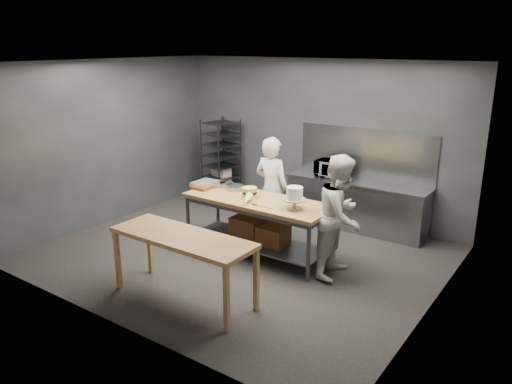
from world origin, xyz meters
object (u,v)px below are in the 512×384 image
microwave (331,169)px  speed_rack (221,161)px  work_table (258,220)px  chef_behind (272,189)px  chef_right (341,216)px  layer_cake (250,192)px  frosted_cake_stand (295,195)px  near_counter (183,242)px

microwave → speed_rack: bearing=-178.2°
work_table → speed_rack: speed_rack is taller
chef_behind → chef_right: (1.55, -0.56, -0.00)m
speed_rack → chef_behind: chef_behind is taller
chef_behind → layer_cake: size_ratio=7.66×
chef_behind → microwave: (0.43, 1.32, 0.15)m
chef_right → layer_cake: chef_right is taller
speed_rack → microwave: speed_rack is taller
work_table → layer_cake: layer_cake is taller
work_table → microwave: bearing=82.0°
microwave → layer_cake: 2.00m
work_table → speed_rack: size_ratio=1.37×
work_table → speed_rack: bearing=140.3°
frosted_cake_stand → layer_cake: size_ratio=1.45×
speed_rack → chef_behind: bearing=-30.6°
frosted_cake_stand → layer_cake: 0.90m
work_table → chef_right: 1.43m
work_table → chef_behind: (-0.16, 0.63, 0.33)m
work_table → microwave: size_ratio=4.43×
near_counter → chef_behind: size_ratio=1.11×
chef_behind → microwave: 1.40m
work_table → chef_right: chef_right is taller
chef_right → layer_cake: 1.56m
near_counter → frosted_cake_stand: 1.84m
frosted_cake_stand → near_counter: bearing=-111.7°
frosted_cake_stand → speed_rack: bearing=146.5°
chef_right → speed_rack: bearing=60.5°
speed_rack → layer_cake: speed_rack is taller
work_table → near_counter: work_table is taller
chef_behind → microwave: chef_behind is taller
chef_behind → layer_cake: (-0.01, -0.63, 0.10)m
layer_cake → work_table: bearing=-0.7°
microwave → frosted_cake_stand: bearing=-77.8°
work_table → chef_right: bearing=2.8°
chef_behind → frosted_cake_stand: 1.17m
near_counter → microwave: microwave is taller
near_counter → speed_rack: 4.32m
layer_cake → microwave: bearing=77.3°
speed_rack → microwave: (2.53, 0.08, 0.19)m
chef_behind → layer_cake: bearing=91.7°
work_table → chef_right: size_ratio=1.34×
speed_rack → layer_cake: (2.09, -1.87, 0.14)m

